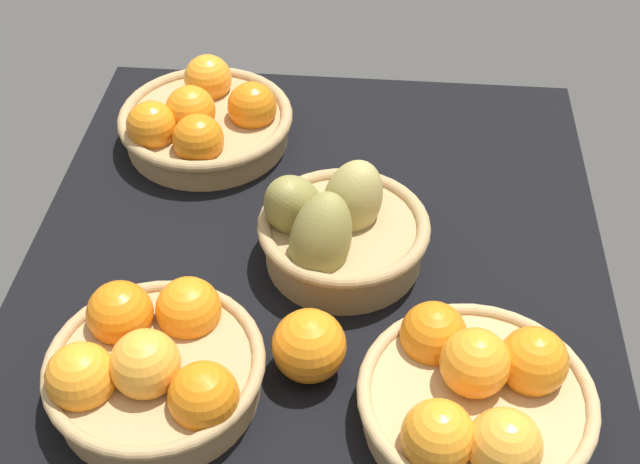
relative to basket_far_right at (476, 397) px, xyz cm
name	(u,v)px	position (x,y,z in cm)	size (l,w,h in cm)	color
market_tray	(314,271)	(-21.47, -18.32, -5.42)	(84.00, 72.00, 3.00)	black
basket_far_right	(476,397)	(0.00, 0.00, 0.00)	(24.31, 24.31, 10.45)	tan
basket_center_pears	(335,230)	(-22.37, -15.85, 1.04)	(21.68, 21.69, 14.26)	tan
basket_near_left	(204,120)	(-44.62, -36.10, -0.03)	(24.78, 24.78, 9.90)	tan
basket_near_right	(153,365)	(-1.08, -33.22, 0.18)	(23.07, 23.07, 10.42)	tan
loose_orange_front_gap	(309,346)	(-5.04, -17.33, 0.10)	(8.04, 8.04, 8.04)	orange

